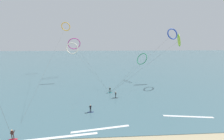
{
  "coord_description": "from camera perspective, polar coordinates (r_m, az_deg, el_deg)",
  "views": [
    {
      "loc": [
        -2.03,
        -13.22,
        14.91
      ],
      "look_at": [
        0.0,
        21.07,
        7.74
      ],
      "focal_mm": 22.35,
      "sensor_mm": 36.0,
      "label": 1
    }
  ],
  "objects": [
    {
      "name": "sea_water",
      "position": [
        120.24,
        -2.4,
        4.66
      ],
      "size": [
        400.0,
        200.0,
        0.08
      ],
      "primitive_type": "cube",
      "color": "#476B75",
      "rests_on": "ground"
    },
    {
      "name": "kite_emerald",
      "position": [
        54.38,
        12.11,
        4.46
      ],
      "size": [
        15.04,
        16.16,
        10.37
      ],
      "rotation": [
        0.0,
        0.0,
        5.27
      ],
      "color": "#199351",
      "rests_on": "ground"
    },
    {
      "name": "wave_crest_mid",
      "position": [
        26.07,
        -4.57,
        -22.98
      ],
      "size": [
        10.0,
        1.91,
        0.12
      ],
      "primitive_type": "cube",
      "rotation": [
        0.0,
        0.0,
        0.14
      ],
      "color": "white",
      "rests_on": "ground"
    },
    {
      "name": "kite_ivory",
      "position": [
        52.8,
        -15.96,
        8.53
      ],
      "size": [
        15.25,
        14.31,
        14.44
      ],
      "rotation": [
        0.0,
        0.0,
        0.27
      ],
      "color": "silver",
      "rests_on": "ground"
    },
    {
      "name": "surfer_teal",
      "position": [
        40.98,
        -0.86,
        -8.33
      ],
      "size": [
        1.4,
        0.62,
        1.7
      ],
      "rotation": [
        0.0,
        0.0,
        6.09
      ],
      "color": "teal",
      "rests_on": "ground"
    },
    {
      "name": "kite_lime",
      "position": [
        51.6,
        25.67,
        10.93
      ],
      "size": [
        24.34,
        9.04,
        17.26
      ],
      "rotation": [
        0.0,
        0.0,
        1.19
      ],
      "color": "#8CC62D",
      "rests_on": "ground"
    },
    {
      "name": "surfer_crimson",
      "position": [
        27.95,
        -35.57,
        -20.87
      ],
      "size": [
        1.4,
        0.59,
        1.7
      ],
      "rotation": [
        0.0,
        0.0,
        3.09
      ],
      "color": "red",
      "rests_on": "ground"
    },
    {
      "name": "wave_crest_far",
      "position": [
        33.08,
        28.7,
        -16.44
      ],
      "size": [
        9.7,
        1.79,
        0.12
      ],
      "primitive_type": "cube",
      "rotation": [
        0.0,
        0.0,
        -0.13
      ],
      "color": "white",
      "rests_on": "ground"
    },
    {
      "name": "kite_cobalt",
      "position": [
        56.17,
        23.45,
        13.38
      ],
      "size": [
        25.37,
        13.23,
        19.47
      ],
      "rotation": [
        0.0,
        0.0,
        0.21
      ],
      "color": "#2647B7",
      "rests_on": "ground"
    },
    {
      "name": "kite_magenta",
      "position": [
        61.67,
        -15.22,
        10.3
      ],
      "size": [
        16.97,
        24.08,
        16.16
      ],
      "rotation": [
        0.0,
        0.0,
        3.46
      ],
      "color": "#CC288E",
      "rests_on": "ground"
    },
    {
      "name": "wave_crest_near",
      "position": [
        25.85,
        -22.69,
        -24.29
      ],
      "size": [
        13.56,
        1.98,
        0.12
      ],
      "primitive_type": "cube",
      "rotation": [
        0.0,
        0.0,
        0.11
      ],
      "color": "white",
      "rests_on": "ground"
    },
    {
      "name": "surfer_charcoal",
      "position": [
        37.48,
        1.5,
        -10.3
      ],
      "size": [
        1.4,
        0.6,
        1.7
      ],
      "rotation": [
        0.0,
        0.0,
        4.78
      ],
      "color": "black",
      "rests_on": "ground"
    },
    {
      "name": "surfer_navy",
      "position": [
        30.92,
        -8.8,
        -15.47
      ],
      "size": [
        1.4,
        0.73,
        1.7
      ],
      "rotation": [
        0.0,
        0.0,
        2.29
      ],
      "color": "navy",
      "rests_on": "ground"
    },
    {
      "name": "kite_amber",
      "position": [
        72.9,
        -18.38,
        16.49
      ],
      "size": [
        4.62,
        48.05,
        23.77
      ],
      "rotation": [
        0.0,
        0.0,
        0.47
      ],
      "color": "orange",
      "rests_on": "ground"
    }
  ]
}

